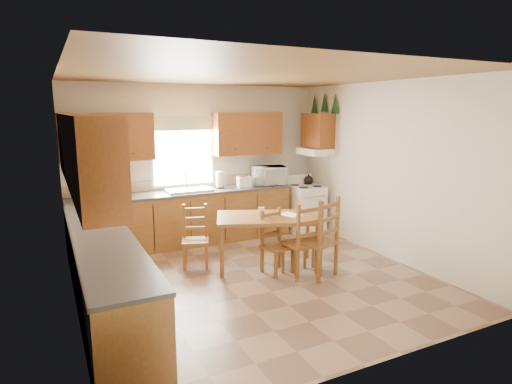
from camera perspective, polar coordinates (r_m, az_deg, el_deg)
name	(u,v)px	position (r m, az deg, el deg)	size (l,w,h in m)	color
floor	(256,280)	(5.94, -0.01, -11.59)	(4.50, 4.50, 0.00)	#846651
ceiling	(256,75)	(5.50, -0.01, 15.37)	(4.50, 4.50, 0.00)	brown
wall_left	(68,197)	(5.00, -23.78, -0.63)	(4.50, 4.50, 0.00)	beige
wall_right	(387,171)	(6.85, 17.12, 2.69)	(4.50, 4.50, 0.00)	beige
wall_back	(199,163)	(7.62, -7.55, 3.86)	(4.50, 4.50, 0.00)	beige
wall_front	(375,221)	(3.72, 15.56, -3.80)	(4.50, 4.50, 0.00)	beige
lower_cab_back	(186,219)	(7.40, -9.38, -3.58)	(3.75, 0.60, 0.88)	brown
lower_cab_left	(105,277)	(5.13, -19.50, -10.67)	(0.60, 3.60, 0.88)	brown
counter_back	(185,193)	(7.30, -9.49, -0.08)	(3.75, 0.63, 0.04)	#423D3B
counter_left	(102,237)	(4.98, -19.84, -5.73)	(0.63, 3.60, 0.04)	#423D3B
backsplash	(180,184)	(7.55, -10.16, 1.11)	(3.75, 0.01, 0.18)	tan
upper_cab_back_left	(107,137)	(7.07, -19.25, 6.92)	(1.41, 0.33, 0.75)	brown
upper_cab_back_right	(247,133)	(7.75, -1.15, 7.81)	(1.25, 0.33, 0.75)	brown
upper_cab_left	(82,151)	(4.80, -22.17, 5.13)	(0.33, 3.60, 0.75)	brown
upper_cab_stove	(318,131)	(7.98, 8.23, 8.12)	(0.33, 0.62, 0.62)	brown
range_hood	(315,151)	(7.97, 7.86, 5.39)	(0.44, 0.62, 0.12)	white
window_frame	(183,153)	(7.48, -9.70, 5.21)	(1.13, 0.02, 1.18)	white
window_pane	(183,153)	(7.48, -9.69, 5.21)	(1.05, 0.01, 1.10)	white
window_valance	(183,123)	(7.42, -9.75, 9.03)	(1.19, 0.01, 0.24)	#5C7544
sink_basin	(189,190)	(7.31, -8.93, 0.27)	(0.75, 0.45, 0.04)	silver
pine_decal_a	(335,104)	(7.78, 10.49, 11.52)	(0.22, 0.22, 0.36)	#153F18
pine_decal_b	(324,102)	(8.04, 9.11, 11.82)	(0.22, 0.22, 0.36)	#153F18
pine_decal_c	(314,104)	(8.31, 7.80, 11.55)	(0.22, 0.22, 0.36)	#153F18
stove	(305,209)	(8.10, 6.61, -2.30)	(0.58, 0.60, 0.86)	white
coffeemaker	(85,189)	(6.95, -21.89, 0.34)	(0.20, 0.24, 0.35)	white
paper_towel	(219,180)	(7.52, -4.90, 1.62)	(0.12, 0.12, 0.29)	white
toaster	(244,182)	(7.60, -1.59, 1.38)	(0.23, 0.15, 0.19)	white
microwave	(269,175)	(7.86, 1.74, 2.22)	(0.56, 0.40, 0.34)	white
dining_table	(267,242)	(6.25, 1.52, -6.66)	(1.44, 0.82, 0.77)	brown
chair_near_left	(317,237)	(5.96, 8.09, -5.93)	(0.47, 0.44, 1.11)	brown
chair_near_right	(302,239)	(5.96, 6.10, -6.20)	(0.44, 0.42, 1.05)	brown
chair_far_left	(195,237)	(6.32, -8.12, -5.95)	(0.38, 0.36, 0.90)	brown
chair_far_right	(277,242)	(6.03, 2.87, -6.73)	(0.37, 0.36, 0.89)	brown
table_paper	(290,215)	(6.24, 4.61, -3.02)	(0.23, 0.30, 0.00)	white
table_card	(261,211)	(6.17, 0.70, -2.59)	(0.09, 0.02, 0.12)	white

